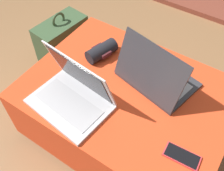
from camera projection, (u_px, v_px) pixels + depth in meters
ground_plane at (125, 130)px, 1.60m from camera, size 14.00×14.00×0.00m
ottoman at (126, 112)px, 1.45m from camera, size 1.02×0.76×0.39m
laptop_near at (73, 94)px, 1.21m from camera, size 0.39×0.30×0.26m
laptop_far at (155, 76)px, 1.29m from camera, size 0.41×0.33×0.26m
cell_phone at (182, 156)px, 1.07m from camera, size 0.15×0.08×0.01m
backpack at (62, 46)px, 1.81m from camera, size 0.26×0.36×0.46m
wrist_brace at (102, 51)px, 1.42m from camera, size 0.12×0.19×0.08m
fireplace_hearth at (215, 3)px, 2.43m from camera, size 1.40×0.50×0.04m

